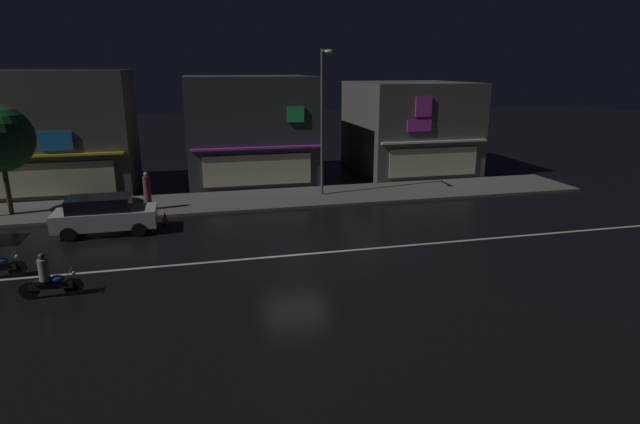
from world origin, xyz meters
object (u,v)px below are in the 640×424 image
at_px(traffic_cone, 165,217).
at_px(parked_car_near_kerb, 104,214).
at_px(streetlamp_mid, 323,112).
at_px(pedestrian_on_sidewalk, 147,192).
at_px(motorcycle_following, 48,279).

bearing_deg(traffic_cone, parked_car_near_kerb, -158.14).
xyz_separation_m(streetlamp_mid, parked_car_near_kerb, (-10.97, -4.06, -3.89)).
xyz_separation_m(parked_car_near_kerb, traffic_cone, (2.50, 1.00, -0.59)).
bearing_deg(pedestrian_on_sidewalk, traffic_cone, 28.51).
height_order(streetlamp_mid, traffic_cone, streetlamp_mid).
bearing_deg(motorcycle_following, traffic_cone, -116.09).
xyz_separation_m(streetlamp_mid, pedestrian_on_sidewalk, (-9.36, -0.88, -3.72)).
height_order(streetlamp_mid, pedestrian_on_sidewalk, streetlamp_mid).
distance_m(parked_car_near_kerb, motorcycle_following, 6.76).
bearing_deg(traffic_cone, motorcycle_following, -112.65).
xyz_separation_m(pedestrian_on_sidewalk, parked_car_near_kerb, (-1.61, -3.18, -0.17)).
bearing_deg(streetlamp_mid, traffic_cone, -160.16).
bearing_deg(traffic_cone, pedestrian_on_sidewalk, 112.16).
height_order(parked_car_near_kerb, motorcycle_following, parked_car_near_kerb).
bearing_deg(motorcycle_following, pedestrian_on_sidewalk, -106.70).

